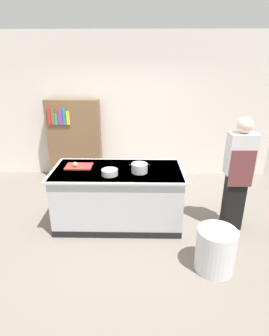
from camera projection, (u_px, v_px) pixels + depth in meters
The scene contains 10 objects.
ground_plane at pixel (119, 221), 4.36m from camera, with size 10.00×10.00×0.00m, color slate.
back_wall at pixel (125, 107), 5.75m from camera, with size 6.40×0.12×3.00m, color silver.
counter_island at pixel (118, 195), 4.18m from camera, with size 1.98×0.98×0.90m.
cutting_board at pixel (79, 166), 4.13m from camera, with size 0.40×0.28×0.02m, color red.
onion at pixel (75, 164), 4.07m from camera, with size 0.08×0.08×0.08m, color tan.
stock_pot at pixel (139, 168), 3.90m from camera, with size 0.30×0.24×0.14m.
mixing_bowl at pixel (110, 172), 3.82m from camera, with size 0.23×0.23×0.08m, color #B7BABF.
trash_bin at pixel (215, 250), 3.26m from camera, with size 0.48×0.48×0.56m, color silver.
person_chef at pixel (238, 173), 3.88m from camera, with size 0.38×0.25×1.72m.
bookshelf at pixel (75, 140), 5.73m from camera, with size 1.10×0.31×1.70m.
Camera 1 is at (0.32, -3.72, 2.41)m, focal length 28.64 mm.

